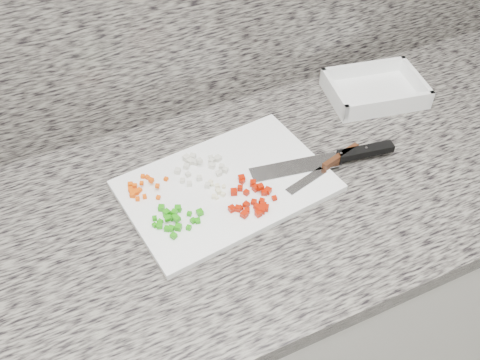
% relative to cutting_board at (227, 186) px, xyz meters
% --- Properties ---
extents(cabinet, '(3.92, 0.62, 0.86)m').
position_rel_cutting_board_xyz_m(cabinet, '(-0.07, -0.03, -0.48)').
color(cabinet, silver).
rests_on(cabinet, ground).
extents(countertop, '(3.96, 0.64, 0.04)m').
position_rel_cutting_board_xyz_m(countertop, '(-0.07, -0.03, -0.03)').
color(countertop, slate).
rests_on(countertop, cabinet).
extents(cutting_board, '(0.43, 0.32, 0.01)m').
position_rel_cutting_board_xyz_m(cutting_board, '(0.00, 0.00, 0.00)').
color(cutting_board, white).
rests_on(cutting_board, countertop).
extents(carrot_pile, '(0.09, 0.08, 0.02)m').
position_rel_cutting_board_xyz_m(carrot_pile, '(-0.16, 0.06, 0.01)').
color(carrot_pile, '#E34C04').
rests_on(carrot_pile, cutting_board).
extents(onion_pile, '(0.11, 0.11, 0.02)m').
position_rel_cutting_board_xyz_m(onion_pile, '(-0.03, 0.06, 0.01)').
color(onion_pile, beige).
rests_on(onion_pile, cutting_board).
extents(green_pepper_pile, '(0.10, 0.09, 0.02)m').
position_rel_cutting_board_xyz_m(green_pepper_pile, '(-0.13, -0.05, 0.01)').
color(green_pepper_pile, '#20900D').
rests_on(green_pepper_pile, cutting_board).
extents(red_pepper_pile, '(0.10, 0.11, 0.02)m').
position_rel_cutting_board_xyz_m(red_pepper_pile, '(0.03, -0.06, 0.01)').
color(red_pepper_pile, '#A31402').
rests_on(red_pepper_pile, cutting_board).
extents(garlic_pile, '(0.04, 0.05, 0.01)m').
position_rel_cutting_board_xyz_m(garlic_pile, '(-0.03, -0.01, 0.01)').
color(garlic_pile, beige).
rests_on(garlic_pile, cutting_board).
extents(chef_knife, '(0.31, 0.08, 0.02)m').
position_rel_cutting_board_xyz_m(chef_knife, '(0.25, -0.04, 0.01)').
color(chef_knife, silver).
rests_on(chef_knife, cutting_board).
extents(paring_knife, '(0.20, 0.07, 0.02)m').
position_rel_cutting_board_xyz_m(paring_knife, '(0.22, -0.04, 0.01)').
color(paring_knife, silver).
rests_on(paring_knife, cutting_board).
extents(tray, '(0.25, 0.20, 0.05)m').
position_rel_cutting_board_xyz_m(tray, '(0.45, 0.13, 0.01)').
color(tray, white).
rests_on(tray, countertop).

